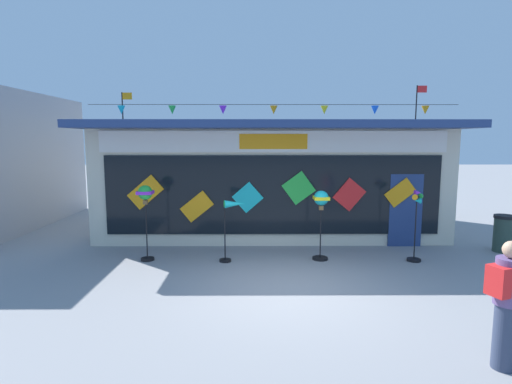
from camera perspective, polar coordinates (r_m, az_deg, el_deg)
ground_plane at (r=8.26m, az=4.65°, el=-13.36°), size 80.00×80.00×0.00m
kite_shop_building at (r=13.38m, az=1.92°, el=2.29°), size 10.50×6.04×4.68m
wind_spinner_far_left at (r=10.02m, az=-15.37°, el=-1.17°), size 0.35×0.35×1.84m
wind_spinner_left at (r=9.63m, az=-3.41°, el=-3.54°), size 0.64×0.30×1.51m
wind_spinner_center_left at (r=9.87m, az=9.19°, el=-2.05°), size 0.38×0.38×1.71m
wind_spinner_center_right at (r=10.38m, az=21.71°, el=-3.74°), size 0.33×0.33×1.75m
person_near_camera at (r=6.14m, az=31.91°, el=-13.11°), size 0.48×0.39×1.68m
trash_bin at (r=12.43m, az=31.60°, el=-4.99°), size 0.52×0.52×0.97m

